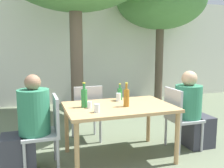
{
  "coord_description": "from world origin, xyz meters",
  "views": [
    {
      "loc": [
        -1.11,
        -3.08,
        1.54
      ],
      "look_at": [
        0.0,
        0.3,
        0.99
      ],
      "focal_mm": 40.0,
      "sensor_mm": 36.0,
      "label": 1
    }
  ],
  "objects_px": {
    "green_bottle_1": "(120,94)",
    "amber_bottle_2": "(126,97)",
    "patio_chair_2": "(87,110)",
    "drinking_glass_1": "(97,108)",
    "drinking_glass_0": "(118,97)",
    "person_seated_0": "(27,128)",
    "patio_chair_0": "(47,128)",
    "tree_far": "(161,1)",
    "green_bottle_0": "(84,98)",
    "drinking_glass_2": "(89,105)",
    "dining_table_front": "(119,111)",
    "person_seated_1": "(193,113)",
    "patio_chair_1": "(179,115)"
  },
  "relations": [
    {
      "from": "tree_far",
      "to": "green_bottle_0",
      "type": "height_order",
      "value": "tree_far"
    },
    {
      "from": "tree_far",
      "to": "amber_bottle_2",
      "type": "distance_m",
      "value": 4.21
    },
    {
      "from": "tree_far",
      "to": "person_seated_1",
      "type": "xyz_separation_m",
      "value": [
        -1.07,
        -3.02,
        -2.18
      ]
    },
    {
      "from": "drinking_glass_0",
      "to": "drinking_glass_2",
      "type": "xyz_separation_m",
      "value": [
        -0.49,
        -0.27,
        -0.02
      ]
    },
    {
      "from": "patio_chair_0",
      "to": "green_bottle_1",
      "type": "height_order",
      "value": "green_bottle_1"
    },
    {
      "from": "tree_far",
      "to": "drinking_glass_0",
      "type": "xyz_separation_m",
      "value": [
        -2.17,
        -2.76,
        -1.92
      ]
    },
    {
      "from": "green_bottle_0",
      "to": "patio_chair_1",
      "type": "bearing_deg",
      "value": -2.42
    },
    {
      "from": "green_bottle_0",
      "to": "drinking_glass_1",
      "type": "bearing_deg",
      "value": -73.4
    },
    {
      "from": "patio_chair_0",
      "to": "green_bottle_1",
      "type": "distance_m",
      "value": 1.17
    },
    {
      "from": "person_seated_0",
      "to": "green_bottle_1",
      "type": "height_order",
      "value": "person_seated_0"
    },
    {
      "from": "patio_chair_0",
      "to": "drinking_glass_1",
      "type": "height_order",
      "value": "patio_chair_0"
    },
    {
      "from": "green_bottle_1",
      "to": "person_seated_0",
      "type": "bearing_deg",
      "value": -165.96
    },
    {
      "from": "drinking_glass_2",
      "to": "patio_chair_1",
      "type": "bearing_deg",
      "value": 0.58
    },
    {
      "from": "green_bottle_1",
      "to": "dining_table_front",
      "type": "bearing_deg",
      "value": -111.77
    },
    {
      "from": "green_bottle_1",
      "to": "amber_bottle_2",
      "type": "xyz_separation_m",
      "value": [
        -0.05,
        -0.4,
        0.03
      ]
    },
    {
      "from": "patio_chair_0",
      "to": "drinking_glass_0",
      "type": "height_order",
      "value": "patio_chair_0"
    },
    {
      "from": "patio_chair_1",
      "to": "person_seated_1",
      "type": "bearing_deg",
      "value": -90.0
    },
    {
      "from": "green_bottle_0",
      "to": "drinking_glass_1",
      "type": "relative_size",
      "value": 3.14
    },
    {
      "from": "drinking_glass_0",
      "to": "person_seated_0",
      "type": "bearing_deg",
      "value": -168.56
    },
    {
      "from": "patio_chair_1",
      "to": "drinking_glass_2",
      "type": "xyz_separation_m",
      "value": [
        -1.36,
        -0.01,
        0.25
      ]
    },
    {
      "from": "patio_chair_2",
      "to": "green_bottle_1",
      "type": "bearing_deg",
      "value": 137.77
    },
    {
      "from": "person_seated_1",
      "to": "drinking_glass_2",
      "type": "relative_size",
      "value": 13.69
    },
    {
      "from": "patio_chair_1",
      "to": "amber_bottle_2",
      "type": "distance_m",
      "value": 0.94
    },
    {
      "from": "green_bottle_0",
      "to": "amber_bottle_2",
      "type": "xyz_separation_m",
      "value": [
        0.54,
        -0.13,
        -0.0
      ]
    },
    {
      "from": "tree_far",
      "to": "patio_chair_1",
      "type": "height_order",
      "value": "tree_far"
    },
    {
      "from": "green_bottle_0",
      "to": "patio_chair_2",
      "type": "bearing_deg",
      "value": 74.79
    },
    {
      "from": "patio_chair_1",
      "to": "person_seated_1",
      "type": "distance_m",
      "value": 0.23
    },
    {
      "from": "dining_table_front",
      "to": "drinking_glass_2",
      "type": "height_order",
      "value": "drinking_glass_2"
    },
    {
      "from": "person_seated_0",
      "to": "tree_far",
      "type": "bearing_deg",
      "value": 131.32
    },
    {
      "from": "tree_far",
      "to": "person_seated_1",
      "type": "distance_m",
      "value": 3.87
    },
    {
      "from": "patio_chair_2",
      "to": "amber_bottle_2",
      "type": "xyz_separation_m",
      "value": [
        0.36,
        -0.78,
        0.34
      ]
    },
    {
      "from": "dining_table_front",
      "to": "person_seated_1",
      "type": "xyz_separation_m",
      "value": [
        1.18,
        -0.0,
        -0.13
      ]
    },
    {
      "from": "patio_chair_1",
      "to": "drinking_glass_2",
      "type": "relative_size",
      "value": 10.74
    },
    {
      "from": "patio_chair_2",
      "to": "drinking_glass_1",
      "type": "relative_size",
      "value": 8.84
    },
    {
      "from": "green_bottle_0",
      "to": "drinking_glass_2",
      "type": "relative_size",
      "value": 3.82
    },
    {
      "from": "tree_far",
      "to": "person_seated_0",
      "type": "height_order",
      "value": "tree_far"
    },
    {
      "from": "tree_far",
      "to": "green_bottle_1",
      "type": "relative_size",
      "value": 14.29
    },
    {
      "from": "patio_chair_2",
      "to": "dining_table_front",
      "type": "bearing_deg",
      "value": 112.04
    },
    {
      "from": "drinking_glass_1",
      "to": "drinking_glass_2",
      "type": "distance_m",
      "value": 0.23
    },
    {
      "from": "person_seated_0",
      "to": "drinking_glass_1",
      "type": "xyz_separation_m",
      "value": [
        0.81,
        -0.24,
        0.25
      ]
    },
    {
      "from": "person_seated_1",
      "to": "patio_chair_0",
      "type": "bearing_deg",
      "value": 90.0
    },
    {
      "from": "patio_chair_0",
      "to": "green_bottle_0",
      "type": "xyz_separation_m",
      "value": [
        0.49,
        0.06,
        0.34
      ]
    },
    {
      "from": "green_bottle_1",
      "to": "amber_bottle_2",
      "type": "bearing_deg",
      "value": -97.63
    },
    {
      "from": "green_bottle_0",
      "to": "drinking_glass_0",
      "type": "height_order",
      "value": "green_bottle_0"
    },
    {
      "from": "dining_table_front",
      "to": "amber_bottle_2",
      "type": "xyz_separation_m",
      "value": [
        0.08,
        -0.07,
        0.2
      ]
    },
    {
      "from": "green_bottle_0",
      "to": "person_seated_0",
      "type": "bearing_deg",
      "value": -175.27
    },
    {
      "from": "tree_far",
      "to": "amber_bottle_2",
      "type": "xyz_separation_m",
      "value": [
        -2.17,
        -3.09,
        -1.85
      ]
    },
    {
      "from": "patio_chair_2",
      "to": "green_bottle_0",
      "type": "distance_m",
      "value": 0.75
    },
    {
      "from": "patio_chair_0",
      "to": "tree_far",
      "type": "bearing_deg",
      "value": 133.32
    },
    {
      "from": "dining_table_front",
      "to": "green_bottle_0",
      "type": "xyz_separation_m",
      "value": [
        -0.46,
        0.06,
        0.21
      ]
    }
  ]
}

